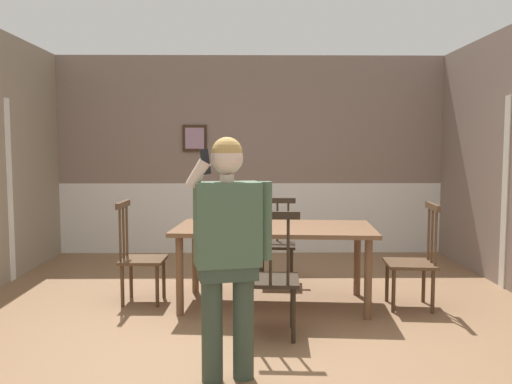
# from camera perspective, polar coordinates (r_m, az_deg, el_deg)

# --- Properties ---
(ground_plane) EXTENTS (6.89, 6.89, 0.00)m
(ground_plane) POSITION_cam_1_polar(r_m,az_deg,el_deg) (4.83, -0.49, -13.76)
(ground_plane) COLOR #846042
(room_back_partition) EXTENTS (5.66, 0.17, 2.85)m
(room_back_partition) POSITION_cam_1_polar(r_m,az_deg,el_deg) (7.72, -0.60, 3.57)
(room_back_partition) COLOR gray
(room_back_partition) RESTS_ON ground_plane
(dining_table) EXTENTS (1.98, 1.14, 0.78)m
(dining_table) POSITION_cam_1_polar(r_m,az_deg,el_deg) (5.16, 1.99, -4.62)
(dining_table) COLOR brown
(dining_table) RESTS_ON ground_plane
(chair_near_window) EXTENTS (0.46, 0.46, 0.95)m
(chair_near_window) POSITION_cam_1_polar(r_m,az_deg,el_deg) (6.07, 2.26, -5.44)
(chair_near_window) COLOR #2D2319
(chair_near_window) RESTS_ON ground_plane
(chair_by_doorway) EXTENTS (0.43, 0.43, 1.01)m
(chair_by_doorway) POSITION_cam_1_polar(r_m,az_deg,el_deg) (5.42, -12.48, -6.73)
(chair_by_doorway) COLOR #513823
(chair_by_doorway) RESTS_ON ground_plane
(chair_at_table_head) EXTENTS (0.49, 0.49, 1.01)m
(chair_at_table_head) POSITION_cam_1_polar(r_m,az_deg,el_deg) (5.33, 16.68, -6.99)
(chair_at_table_head) COLOR #513823
(chair_at_table_head) RESTS_ON ground_plane
(chair_opposite_corner) EXTENTS (0.48, 0.48, 1.05)m
(chair_opposite_corner) POSITION_cam_1_polar(r_m,az_deg,el_deg) (4.34, 1.60, -9.15)
(chair_opposite_corner) COLOR #2D2319
(chair_opposite_corner) RESTS_ON ground_plane
(person_figure) EXTENTS (0.56, 0.32, 1.61)m
(person_figure) POSITION_cam_1_polar(r_m,az_deg,el_deg) (3.47, -2.99, -5.52)
(person_figure) COLOR #3A493A
(person_figure) RESTS_ON ground_plane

